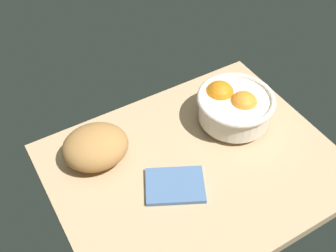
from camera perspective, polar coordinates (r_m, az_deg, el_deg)
ground_plane at (r=104.28cm, az=3.70°, el=-5.75°), size 68.51×54.50×3.00cm
fruit_bowl at (r=110.03cm, az=8.97°, el=2.82°), size 20.25×20.25×10.64cm
bread_loaf at (r=101.97cm, az=-9.86°, el=-2.80°), size 18.26×16.35×9.14cm
napkin_folded at (r=98.50cm, az=0.96°, el=-8.09°), size 16.75×15.19×1.10cm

